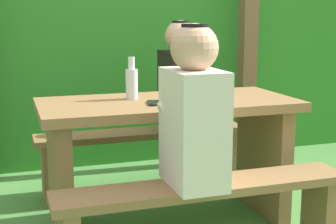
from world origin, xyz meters
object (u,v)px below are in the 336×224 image
object	(u,v)px
picnic_table	(168,140)
cell_phone	(154,103)
person_white_shirt	(194,112)
drinking_glass	(188,93)
person_black_coat	(181,79)
bench_far	(142,148)
bench_near	(205,207)
bottle_left	(132,82)

from	to	relation	value
picnic_table	cell_phone	distance (m)	0.27
person_white_shirt	drinking_glass	distance (m)	0.54
cell_phone	person_white_shirt	bearing A→B (deg)	-73.54
person_white_shirt	person_black_coat	xyz separation A→B (m)	(0.33, 1.09, 0.00)
bench_far	drinking_glass	size ratio (longest dim) A/B	17.54
person_black_coat	cell_phone	bearing A→B (deg)	-120.35
picnic_table	person_white_shirt	size ratio (longest dim) A/B	1.95
cell_phone	bench_near	bearing A→B (deg)	-66.17
person_white_shirt	cell_phone	size ratio (longest dim) A/B	5.14
person_white_shirt	person_black_coat	bearing A→B (deg)	73.23
drinking_glass	cell_phone	bearing A→B (deg)	-163.94
picnic_table	drinking_glass	bearing A→B (deg)	-16.11
drinking_glass	bottle_left	bearing A→B (deg)	156.49
picnic_table	bottle_left	distance (m)	0.38
picnic_table	bench_near	world-z (taller)	picnic_table
person_black_coat	bench_far	bearing A→B (deg)	179.29
bench_far	person_black_coat	distance (m)	0.52
drinking_glass	bottle_left	distance (m)	0.32
person_black_coat	bottle_left	xyz separation A→B (m)	(-0.45, -0.45, 0.06)
picnic_table	bottle_left	bearing A→B (deg)	152.46
person_white_shirt	bottle_left	size ratio (longest dim) A/B	3.08
picnic_table	drinking_glass	xyz separation A→B (m)	(0.11, -0.03, 0.27)
bench_near	person_white_shirt	bearing A→B (deg)	176.88
picnic_table	person_black_coat	bearing A→B (deg)	63.83
person_white_shirt	cell_phone	xyz separation A→B (m)	(-0.04, 0.45, -0.03)
bench_far	person_white_shirt	size ratio (longest dim) A/B	1.95
bench_far	bench_near	bearing A→B (deg)	-90.00
bench_far	person_white_shirt	distance (m)	1.19
person_white_shirt	drinking_glass	bearing A→B (deg)	72.01
bench_near	drinking_glass	xyz separation A→B (m)	(0.11, 0.52, 0.45)
bench_near	bench_far	bearing A→B (deg)	90.00
picnic_table	cell_phone	xyz separation A→B (m)	(-0.11, -0.09, 0.23)
picnic_table	person_black_coat	world-z (taller)	person_black_coat
bottle_left	cell_phone	size ratio (longest dim) A/B	1.67
bench_near	bottle_left	size ratio (longest dim) A/B	5.98
bench_far	person_black_coat	xyz separation A→B (m)	(0.27, -0.00, 0.45)
picnic_table	person_black_coat	xyz separation A→B (m)	(0.27, 0.55, 0.27)
picnic_table	bottle_left	size ratio (longest dim) A/B	5.98
drinking_glass	bottle_left	world-z (taller)	bottle_left
person_white_shirt	cell_phone	distance (m)	0.46
bench_far	drinking_glass	xyz separation A→B (m)	(0.11, -0.58, 0.45)
bench_near	drinking_glass	size ratio (longest dim) A/B	17.54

